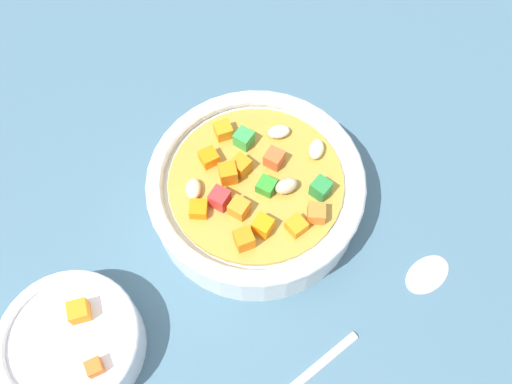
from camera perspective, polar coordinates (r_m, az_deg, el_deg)
The scene contains 4 objects.
ground_plane at distance 46.16cm, azimuth -0.00°, elevation -1.78°, with size 140.00×140.00×2.00cm, color #42667A.
soup_bowl_main at distance 43.00cm, azimuth 0.00°, elevation 0.21°, with size 16.62×16.62×5.49cm.
spoon at distance 42.41cm, azimuth 11.79°, elevation -12.79°, with size 6.18×23.53×0.92cm.
side_bowl_small at distance 41.75cm, azimuth -18.30°, elevation -14.50°, with size 9.74×9.74×4.22cm.
Camera 1 is at (12.91, -14.93, 40.73)cm, focal length 38.98 mm.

